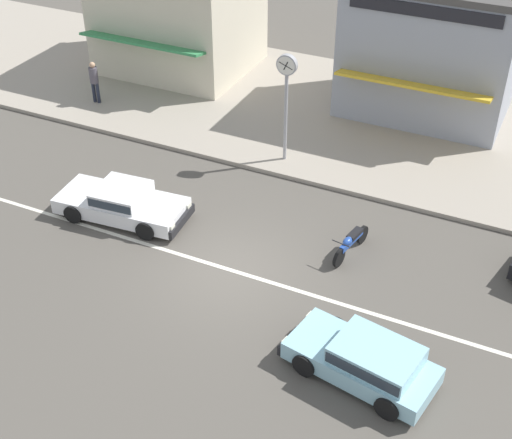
{
  "coord_description": "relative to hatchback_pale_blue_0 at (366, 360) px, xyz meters",
  "views": [
    {
      "loc": [
        7.36,
        -13.86,
        13.02
      ],
      "look_at": [
        0.06,
        1.54,
        0.8
      ],
      "focal_mm": 50.0,
      "sensor_mm": 36.0,
      "label": 1
    }
  ],
  "objects": [
    {
      "name": "shopfront_far_kios",
      "position": [
        -2.3,
        14.11,
        2.15
      ],
      "size": [
        6.31,
        4.91,
        5.16
      ],
      "color": "#999EA8",
      "rests_on": "kerb_strip"
    },
    {
      "name": "kerb_strip",
      "position": [
        -4.7,
        12.34,
        -0.51
      ],
      "size": [
        68.0,
        10.0,
        0.15
      ],
      "primitive_type": "cube",
      "color": "#9E9384",
      "rests_on": "ground"
    },
    {
      "name": "motorcycle_0",
      "position": [
        -1.88,
        4.37,
        -0.16
      ],
      "size": [
        0.62,
        1.92,
        0.8
      ],
      "color": "black",
      "rests_on": "ground"
    },
    {
      "name": "pedestrian_by_shop",
      "position": [
        -14.3,
        9.18,
        0.56
      ],
      "size": [
        0.34,
        0.34,
        1.71
      ],
      "color": "#232838",
      "rests_on": "kerb_strip"
    },
    {
      "name": "sedan_white_2",
      "position": [
        -8.97,
        3.14,
        -0.05
      ],
      "size": [
        4.28,
        2.08,
        1.06
      ],
      "color": "white",
      "rests_on": "ground"
    },
    {
      "name": "ground_plane",
      "position": [
        -4.7,
        2.2,
        -0.59
      ],
      "size": [
        160.0,
        160.0,
        0.0
      ],
      "primitive_type": "plane",
      "color": "#544F47"
    },
    {
      "name": "hatchback_pale_blue_0",
      "position": [
        0.0,
        0.0,
        0.0
      ],
      "size": [
        3.89,
        2.19,
        1.1
      ],
      "color": "#93C6D6",
      "rests_on": "ground"
    },
    {
      "name": "street_clock",
      "position": [
        -5.7,
        8.34,
        2.47
      ],
      "size": [
        0.7,
        0.22,
        3.87
      ],
      "color": "#9E9EA3",
      "rests_on": "kerb_strip"
    },
    {
      "name": "lane_centre_stripe",
      "position": [
        -4.7,
        2.2,
        -0.58
      ],
      "size": [
        50.4,
        0.14,
        0.01
      ],
      "primitive_type": "cube",
      "color": "silver",
      "rests_on": "ground"
    },
    {
      "name": "shopfront_mid_block",
      "position": [
        -13.1,
        13.85,
        2.01
      ],
      "size": [
        6.18,
        5.96,
        4.88
      ],
      "color": "beige",
      "rests_on": "kerb_strip"
    }
  ]
}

